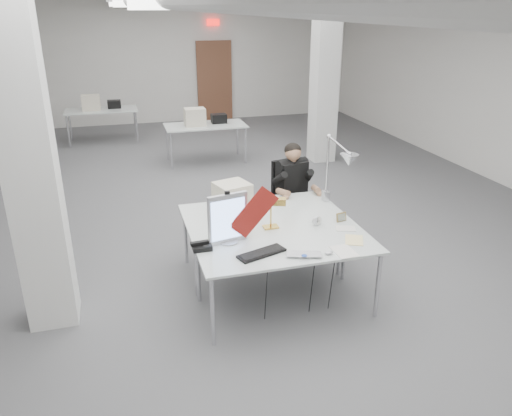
# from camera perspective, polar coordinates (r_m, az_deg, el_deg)

# --- Properties ---
(room_shell) EXTENTS (10.04, 14.04, 3.24)m
(room_shell) POSITION_cam_1_polar(r_m,az_deg,el_deg) (7.13, -3.14, 11.89)
(room_shell) COLOR #505053
(room_shell) RESTS_ON ground
(desk_main) EXTENTS (1.80, 0.90, 0.02)m
(desk_main) POSITION_cam_1_polar(r_m,az_deg,el_deg) (5.00, 3.51, -4.25)
(desk_main) COLOR silver
(desk_main) RESTS_ON room_shell
(desk_second) EXTENTS (1.80, 0.90, 0.02)m
(desk_second) POSITION_cam_1_polar(r_m,az_deg,el_deg) (5.78, 0.58, -0.44)
(desk_second) COLOR silver
(desk_second) RESTS_ON room_shell
(bg_desk_a) EXTENTS (1.60, 0.80, 0.02)m
(bg_desk_a) POSITION_cam_1_polar(r_m,az_deg,el_deg) (10.11, -5.82, 9.36)
(bg_desk_a) COLOR silver
(bg_desk_a) RESTS_ON room_shell
(bg_desk_b) EXTENTS (1.60, 0.80, 0.02)m
(bg_desk_b) POSITION_cam_1_polar(r_m,az_deg,el_deg) (12.12, -17.28, 10.63)
(bg_desk_b) COLOR silver
(bg_desk_b) RESTS_ON room_shell
(filing_cabinet) EXTENTS (0.45, 0.55, 1.20)m
(filing_cabinet) POSITION_cam_1_polar(r_m,az_deg,el_deg) (13.71, -24.39, 10.31)
(filing_cabinet) COLOR gray
(filing_cabinet) RESTS_ON room_shell
(office_chair) EXTENTS (0.62, 0.62, 1.04)m
(office_chair) POSITION_cam_1_polar(r_m,az_deg,el_deg) (6.68, 3.94, 0.67)
(office_chair) COLOR black
(office_chair) RESTS_ON room_shell
(seated_person) EXTENTS (0.60, 0.68, 0.88)m
(seated_person) POSITION_cam_1_polar(r_m,az_deg,el_deg) (6.51, 4.18, 3.63)
(seated_person) COLOR black
(seated_person) RESTS_ON office_chair
(monitor) EXTENTS (0.41, 0.12, 0.51)m
(monitor) POSITION_cam_1_polar(r_m,az_deg,el_deg) (4.92, -3.25, -1.21)
(monitor) COLOR #B6B6BB
(monitor) RESTS_ON desk_main
(pennant) EXTENTS (0.50, 0.06, 0.54)m
(pennant) POSITION_cam_1_polar(r_m,az_deg,el_deg) (4.93, -0.25, -0.49)
(pennant) COLOR maroon
(pennant) RESTS_ON monitor
(keyboard) EXTENTS (0.51, 0.31, 0.02)m
(keyboard) POSITION_cam_1_polar(r_m,az_deg,el_deg) (4.78, 0.64, -5.20)
(keyboard) COLOR black
(keyboard) RESTS_ON desk_main
(laptop) EXTENTS (0.38, 0.30, 0.03)m
(laptop) POSITION_cam_1_polar(r_m,az_deg,el_deg) (4.73, 5.54, -5.61)
(laptop) COLOR silver
(laptop) RESTS_ON desk_main
(mouse) EXTENTS (0.09, 0.07, 0.03)m
(mouse) POSITION_cam_1_polar(r_m,az_deg,el_deg) (4.83, 8.33, -5.07)
(mouse) COLOR silver
(mouse) RESTS_ON desk_main
(bankers_lamp) EXTENTS (0.30, 0.20, 0.31)m
(bankers_lamp) POSITION_cam_1_polar(r_m,az_deg,el_deg) (5.28, 1.71, -0.71)
(bankers_lamp) COLOR gold
(bankers_lamp) RESTS_ON desk_main
(desk_phone) EXTENTS (0.19, 0.17, 0.05)m
(desk_phone) POSITION_cam_1_polar(r_m,az_deg,el_deg) (4.90, -6.21, -4.42)
(desk_phone) COLOR black
(desk_phone) RESTS_ON desk_main
(picture_frame_left) EXTENTS (0.13, 0.06, 0.10)m
(picture_frame_left) POSITION_cam_1_polar(r_m,az_deg,el_deg) (5.08, -4.44, -3.03)
(picture_frame_left) COLOR #AD834A
(picture_frame_left) RESTS_ON desk_main
(picture_frame_right) EXTENTS (0.13, 0.06, 0.10)m
(picture_frame_right) POSITION_cam_1_polar(r_m,az_deg,el_deg) (5.56, 9.72, -1.02)
(picture_frame_right) COLOR olive
(picture_frame_right) RESTS_ON desk_main
(desk_clock) EXTENTS (0.11, 0.06, 0.11)m
(desk_clock) POSITION_cam_1_polar(r_m,az_deg,el_deg) (5.42, 6.98, -1.46)
(desk_clock) COLOR silver
(desk_clock) RESTS_ON desk_main
(paper_stack_a) EXTENTS (0.21, 0.29, 0.01)m
(paper_stack_a) POSITION_cam_1_polar(r_m,az_deg,el_deg) (4.91, 10.04, -4.90)
(paper_stack_a) COLOR silver
(paper_stack_a) RESTS_ON desk_main
(paper_stack_b) EXTENTS (0.26, 0.30, 0.01)m
(paper_stack_b) POSITION_cam_1_polar(r_m,az_deg,el_deg) (5.15, 11.15, -3.61)
(paper_stack_b) COLOR #F7E093
(paper_stack_b) RESTS_ON desk_main
(paper_stack_c) EXTENTS (0.24, 0.20, 0.01)m
(paper_stack_c) POSITION_cam_1_polar(r_m,az_deg,el_deg) (5.40, 10.21, -2.31)
(paper_stack_c) COLOR silver
(paper_stack_c) RESTS_ON desk_main
(beige_monitor) EXTENTS (0.44, 0.43, 0.34)m
(beige_monitor) POSITION_cam_1_polar(r_m,az_deg,el_deg) (5.70, -2.72, 1.22)
(beige_monitor) COLOR beige
(beige_monitor) RESTS_ON desk_second
(architect_lamp) EXTENTS (0.30, 0.67, 0.83)m
(architect_lamp) POSITION_cam_1_polar(r_m,az_deg,el_deg) (5.78, 9.14, 3.81)
(architect_lamp) COLOR #B3B3B7
(architect_lamp) RESTS_ON desk_second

